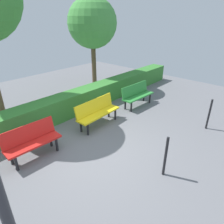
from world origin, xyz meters
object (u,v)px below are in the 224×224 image
bench_green (137,94)px  bench_yellow (97,111)px  bench_red (32,140)px  tree_near (92,23)px

bench_green → bench_yellow: bearing=1.6°
bench_red → tree_near: 6.11m
bench_green → bench_yellow: same height
bench_red → bench_green: bearing=-178.5°
tree_near → bench_red: bearing=30.4°
bench_yellow → tree_near: size_ratio=0.40×
bench_green → tree_near: tree_near is taller
bench_green → tree_near: bearing=-96.1°
bench_yellow → bench_red: bearing=-2.9°
bench_green → bench_red: (4.38, -0.07, -0.00)m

